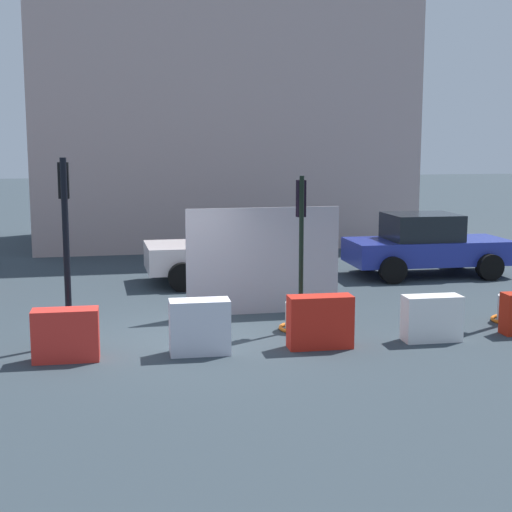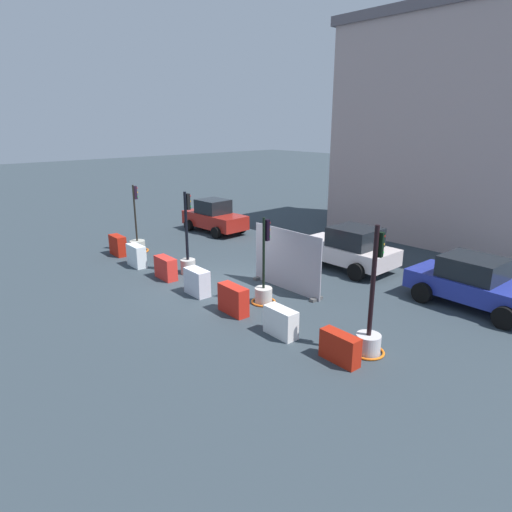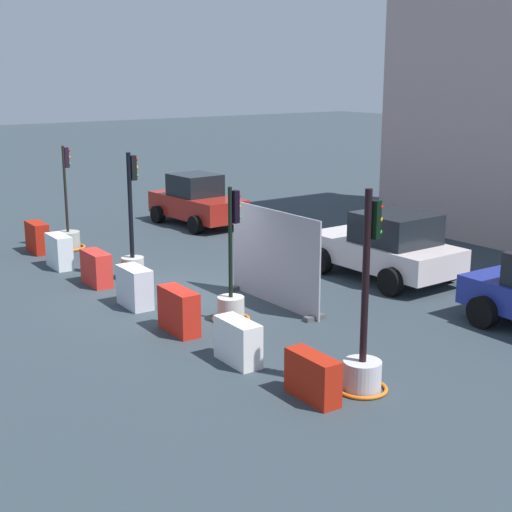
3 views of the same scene
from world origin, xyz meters
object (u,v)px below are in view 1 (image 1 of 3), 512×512
at_px(construction_barrier_4, 320,322).
at_px(traffic_light_1, 68,305).
at_px(construction_barrier_2, 66,335).
at_px(construction_barrier_5, 432,318).
at_px(car_blue_estate, 426,245).
at_px(traffic_light_2, 301,305).
at_px(construction_barrier_3, 200,327).
at_px(car_white_van, 232,248).

bearing_deg(construction_barrier_4, traffic_light_1, 165.22).
bearing_deg(construction_barrier_2, construction_barrier_4, -1.48).
height_order(construction_barrier_4, construction_barrier_5, construction_barrier_4).
relative_size(construction_barrier_4, car_blue_estate, 0.26).
distance_m(traffic_light_1, traffic_light_2, 4.22).
distance_m(construction_barrier_3, construction_barrier_5, 4.13).
bearing_deg(traffic_light_2, construction_barrier_3, -149.47).
height_order(construction_barrier_2, construction_barrier_4, construction_barrier_4).
height_order(construction_barrier_2, car_white_van, car_white_van).
bearing_deg(car_white_van, traffic_light_1, -125.93).
xyz_separation_m(traffic_light_1, construction_barrier_5, (6.27, -1.08, -0.30)).
distance_m(construction_barrier_4, car_blue_estate, 7.78).
height_order(car_white_van, car_blue_estate, car_white_van).
bearing_deg(car_blue_estate, traffic_light_2, -134.09).
bearing_deg(traffic_light_2, construction_barrier_4, -90.26).
height_order(construction_barrier_3, construction_barrier_4, construction_barrier_3).
relative_size(construction_barrier_4, car_white_van, 0.28).
bearing_deg(car_blue_estate, construction_barrier_5, -113.48).
relative_size(construction_barrier_2, construction_barrier_5, 1.03).
bearing_deg(car_blue_estate, construction_barrier_3, -138.09).
xyz_separation_m(traffic_light_1, construction_barrier_3, (2.14, -1.05, -0.25)).
distance_m(traffic_light_2, car_white_van, 5.10).
bearing_deg(construction_barrier_3, construction_barrier_5, -0.47).
height_order(construction_barrier_4, car_blue_estate, car_blue_estate).
xyz_separation_m(construction_barrier_3, construction_barrier_4, (2.06, -0.06, -0.00)).
bearing_deg(traffic_light_1, car_white_van, 54.07).
height_order(construction_barrier_2, construction_barrier_5, construction_barrier_2).
height_order(traffic_light_1, traffic_light_2, traffic_light_1).
height_order(traffic_light_2, construction_barrier_2, traffic_light_2).
bearing_deg(construction_barrier_4, car_blue_estate, 52.48).
bearing_deg(car_white_van, construction_barrier_4, -86.32).
relative_size(construction_barrier_2, car_white_van, 0.26).
bearing_deg(traffic_light_1, traffic_light_2, 2.34).
height_order(traffic_light_2, construction_barrier_3, traffic_light_2).
bearing_deg(car_white_van, construction_barrier_2, -121.44).
distance_m(traffic_light_1, car_blue_estate, 10.27).
xyz_separation_m(traffic_light_1, car_white_van, (3.80, 5.24, 0.14)).
height_order(traffic_light_1, construction_barrier_3, traffic_light_1).
bearing_deg(construction_barrier_2, construction_barrier_5, -0.73).
height_order(traffic_light_2, construction_barrier_4, traffic_light_2).
height_order(construction_barrier_3, construction_barrier_5, construction_barrier_3).
bearing_deg(traffic_light_2, car_white_van, 94.67).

